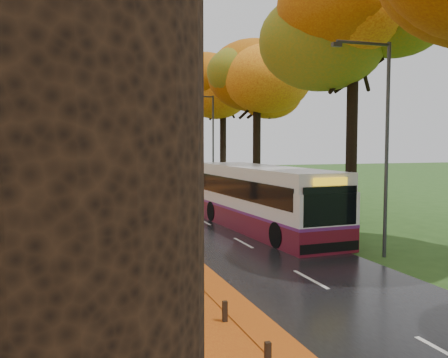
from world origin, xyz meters
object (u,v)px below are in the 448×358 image
bus (262,197)px  streetlamp_mid (210,138)px  streetlamp_near (381,132)px  car_silver (117,182)px  car_white (122,184)px  car_dark (107,175)px  streetlamp_far (157,139)px

bus → streetlamp_mid: bearing=79.2°
streetlamp_near → car_silver: streetlamp_near is taller
car_white → car_dark: bearing=75.0°
bus → car_dark: bearing=93.6°
streetlamp_near → streetlamp_mid: bearing=90.0°
streetlamp_near → car_dark: bearing=98.6°
streetlamp_near → car_white: bearing=102.3°
streetlamp_mid → car_silver: bearing=124.0°
streetlamp_mid → car_silver: streetlamp_mid is taller
streetlamp_near → streetlamp_mid: 22.00m
car_silver → streetlamp_far: bearing=70.1°
bus → streetlamp_far: bearing=83.5°
car_dark → bus: bearing=-68.3°
car_silver → streetlamp_near: bearing=-72.1°
streetlamp_near → bus: (-2.00, 6.63, -3.04)m
car_silver → car_dark: car_dark is taller
car_white → streetlamp_near: bearing=-93.1°
car_silver → streetlamp_mid: bearing=-49.5°
car_white → car_silver: (-0.12, 3.10, -0.04)m
car_white → streetlamp_far: bearing=53.2°
streetlamp_mid → car_white: 9.64m
car_dark → streetlamp_near: bearing=-66.7°
streetlamp_near → car_silver: bearing=101.4°
bus → car_white: size_ratio=2.94×
car_white → car_dark: size_ratio=0.86×
streetlamp_far → car_white: (-6.17, -15.76, -3.98)m
streetlamp_mid → streetlamp_far: 22.00m
bus → car_white: bearing=97.5°
streetlamp_mid → bus: size_ratio=0.67×
car_silver → car_white: bearing=-81.1°
streetlamp_mid → car_silver: (-6.30, 9.34, -4.02)m
streetlamp_far → bus: streetlamp_far is taller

